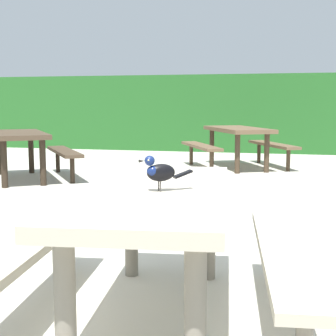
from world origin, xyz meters
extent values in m
plane|color=beige|center=(0.00, 0.00, 0.00)|extent=(60.00, 60.00, 0.00)
cube|color=#235B23|center=(0.00, 10.09, 0.93)|extent=(28.00, 1.37, 1.86)
cube|color=#B2A893|center=(0.34, -0.02, 0.70)|extent=(0.97, 1.88, 0.07)
cylinder|color=slate|center=(0.16, -0.75, 0.33)|extent=(0.09, 0.09, 0.67)
cylinder|color=slate|center=(0.69, -0.69, 0.33)|extent=(0.09, 0.09, 0.67)
cylinder|color=slate|center=(-0.01, 0.64, 0.33)|extent=(0.09, 0.09, 0.67)
cylinder|color=slate|center=(0.52, 0.70, 0.33)|extent=(0.09, 0.09, 0.67)
cube|color=#B2A893|center=(-0.36, -0.11, 0.41)|extent=(0.48, 1.73, 0.05)
cylinder|color=slate|center=(-0.43, 0.53, 0.20)|extent=(0.07, 0.07, 0.39)
cube|color=#B2A893|center=(1.03, 0.06, 0.41)|extent=(0.48, 1.73, 0.05)
cylinder|color=slate|center=(0.96, 0.70, 0.20)|extent=(0.07, 0.07, 0.39)
ellipsoid|color=black|center=(0.40, -0.13, 0.84)|extent=(0.16, 0.14, 0.09)
ellipsoid|color=navy|center=(0.37, -0.15, 0.84)|extent=(0.09, 0.09, 0.06)
sphere|color=navy|center=(0.35, -0.16, 0.90)|extent=(0.05, 0.05, 0.05)
sphere|color=#EAE08C|center=(0.35, -0.18, 0.90)|extent=(0.01, 0.01, 0.01)
sphere|color=#EAE08C|center=(0.33, -0.15, 0.90)|extent=(0.01, 0.01, 0.01)
cone|color=black|center=(0.32, -0.18, 0.90)|extent=(0.03, 0.03, 0.02)
cube|color=black|center=(0.50, -0.06, 0.82)|extent=(0.10, 0.09, 0.04)
cylinder|color=#47423D|center=(0.40, -0.14, 0.77)|extent=(0.01, 0.01, 0.05)
cylinder|color=#47423D|center=(0.39, -0.12, 0.77)|extent=(0.01, 0.01, 0.05)
cube|color=brown|center=(0.09, 6.63, 0.70)|extent=(1.49, 1.95, 0.07)
cylinder|color=#423324|center=(0.17, 5.88, 0.33)|extent=(0.09, 0.09, 0.67)
cylinder|color=#423324|center=(0.65, 6.12, 0.33)|extent=(0.09, 0.09, 0.67)
cylinder|color=#423324|center=(-0.46, 7.14, 0.33)|extent=(0.09, 0.09, 0.67)
cylinder|color=#423324|center=(0.02, 7.38, 0.33)|extent=(0.09, 0.09, 0.67)
cube|color=brown|center=(-0.53, 6.31, 0.41)|extent=(1.02, 1.65, 0.05)
cylinder|color=#423324|center=(-0.24, 5.74, 0.20)|extent=(0.07, 0.07, 0.39)
cylinder|color=#423324|center=(-0.82, 6.89, 0.20)|extent=(0.07, 0.07, 0.39)
cube|color=brown|center=(0.72, 6.94, 0.41)|extent=(1.02, 1.65, 0.05)
cylinder|color=#423324|center=(1.01, 6.37, 0.20)|extent=(0.07, 0.07, 0.39)
cylinder|color=#423324|center=(0.43, 7.52, 0.20)|extent=(0.07, 0.07, 0.39)
cube|color=#473828|center=(-3.05, 4.38, 0.70)|extent=(1.67, 1.91, 0.07)
cylinder|color=#2E241A|center=(-2.85, 3.65, 0.33)|extent=(0.09, 0.09, 0.67)
cylinder|color=#2E241A|center=(-2.42, 3.96, 0.33)|extent=(0.09, 0.09, 0.67)
cylinder|color=#2E241A|center=(-3.24, 5.10, 0.33)|extent=(0.09, 0.09, 0.67)
cube|color=#473828|center=(-2.48, 4.78, 0.41)|extent=(1.22, 1.55, 0.05)
cylinder|color=#2E241A|center=(-2.10, 4.26, 0.20)|extent=(0.07, 0.07, 0.39)
cylinder|color=#2E241A|center=(-2.85, 5.30, 0.20)|extent=(0.07, 0.07, 0.39)
camera|label=1|loc=(1.03, -2.55, 1.18)|focal=53.52mm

